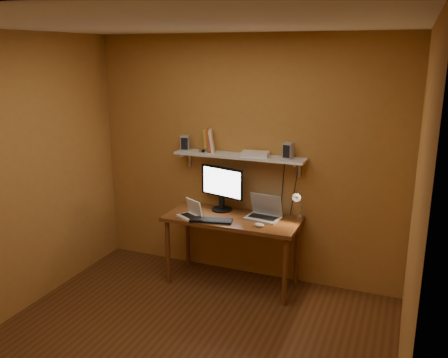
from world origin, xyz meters
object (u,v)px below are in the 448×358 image
at_px(desk, 232,225).
at_px(speaker_left, 185,143).
at_px(mouse, 259,225).
at_px(monitor, 222,186).
at_px(router, 255,154).
at_px(keyboard, 211,220).
at_px(desk_lamp, 298,202).
at_px(shelf_camera, 204,151).
at_px(speaker_right, 288,151).
at_px(netbook, 191,212).
at_px(laptop, 265,212).
at_px(wall_shelf, 239,156).

height_order(desk, speaker_left, speaker_left).
bearing_deg(mouse, monitor, 160.44).
relative_size(mouse, router, 0.37).
xyz_separation_m(keyboard, speaker_left, (-0.47, 0.39, 0.69)).
xyz_separation_m(monitor, mouse, (0.53, -0.33, -0.25)).
height_order(desk_lamp, shelf_camera, shelf_camera).
bearing_deg(speaker_right, desk, -148.61).
bearing_deg(netbook, laptop, 49.94).
relative_size(wall_shelf, netbook, 4.80).
xyz_separation_m(monitor, desk_lamp, (0.85, -0.05, -0.06)).
height_order(desk, netbook, netbook).
height_order(desk, router, router).
bearing_deg(mouse, shelf_camera, 170.79).
relative_size(desk, shelf_camera, 14.72).
xyz_separation_m(wall_shelf, monitor, (-0.19, -0.02, -0.34)).
bearing_deg(router, speaker_right, 3.35).
xyz_separation_m(desk_lamp, speaker_left, (-1.29, 0.07, 0.50)).
distance_m(speaker_right, router, 0.35).
height_order(desk, wall_shelf, wall_shelf).
bearing_deg(laptop, desk, -154.13).
distance_m(keyboard, speaker_right, 1.05).
relative_size(keyboard, speaker_right, 2.65).
bearing_deg(speaker_left, laptop, -21.93).
distance_m(desk_lamp, speaker_right, 0.52).
bearing_deg(laptop, keyboard, -140.00).
xyz_separation_m(desk_lamp, shelf_camera, (-1.04, -0.00, 0.44)).
height_order(netbook, router, router).
distance_m(wall_shelf, shelf_camera, 0.38).
bearing_deg(monitor, laptop, 7.65).
height_order(wall_shelf, keyboard, wall_shelf).
relative_size(speaker_right, router, 0.59).
height_order(shelf_camera, router, shelf_camera).
distance_m(wall_shelf, speaker_left, 0.63).
height_order(monitor, netbook, monitor).
bearing_deg(laptop, shelf_camera, -174.19).
relative_size(wall_shelf, desk_lamp, 3.73).
xyz_separation_m(shelf_camera, router, (0.55, 0.06, -0.00)).
xyz_separation_m(desk, monitor, (-0.19, 0.17, 0.36)).
bearing_deg(monitor, mouse, -16.71).
xyz_separation_m(wall_shelf, desk_lamp, (0.66, -0.07, -0.40)).
distance_m(desk_lamp, shelf_camera, 1.13).
bearing_deg(speaker_right, shelf_camera, -165.10).
xyz_separation_m(laptop, router, (-0.14, 0.08, 0.58)).
relative_size(desk, speaker_right, 8.64).
height_order(mouse, router, router).
distance_m(laptop, shelf_camera, 0.91).
xyz_separation_m(speaker_right, shelf_camera, (-0.89, -0.08, -0.05)).
distance_m(monitor, speaker_left, 0.62).
height_order(netbook, shelf_camera, shelf_camera).
xyz_separation_m(netbook, mouse, (0.74, -0.01, -0.03)).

